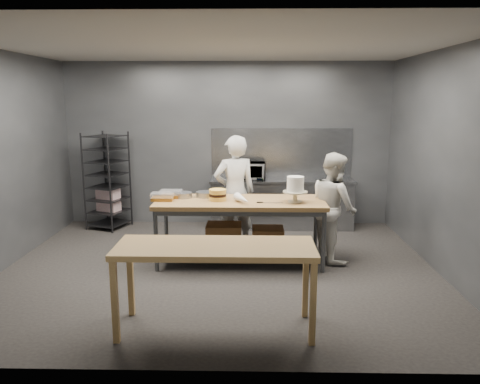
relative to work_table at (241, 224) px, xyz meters
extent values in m
plane|color=black|center=(-0.30, -0.29, -0.57)|extent=(6.00, 6.00, 0.00)
cube|color=#4C4F54|center=(-0.30, 2.21, 0.93)|extent=(6.00, 0.04, 3.00)
cube|color=brown|center=(-0.01, -0.01, 0.32)|extent=(2.40, 0.90, 0.06)
cube|color=#47494C|center=(-0.01, -0.01, -0.37)|extent=(2.25, 0.75, 0.03)
cylinder|color=#47494C|center=(-1.15, -0.40, -0.14)|extent=(0.06, 0.06, 0.86)
cylinder|color=#47494C|center=(-1.15, 0.38, -0.14)|extent=(0.06, 0.06, 0.86)
cylinder|color=#47494C|center=(1.13, -0.40, -0.14)|extent=(0.06, 0.06, 0.86)
cylinder|color=#47494C|center=(1.13, 0.38, -0.14)|extent=(0.06, 0.06, 0.86)
cube|color=brown|center=(-0.25, 0.01, -0.18)|extent=(0.50, 0.40, 0.35)
cube|color=brown|center=(0.39, 0.01, -0.21)|extent=(0.45, 0.38, 0.30)
cube|color=olive|center=(-0.22, -2.02, 0.30)|extent=(2.00, 0.70, 0.06)
cube|color=olive|center=(-1.17, -2.32, -0.15)|extent=(0.06, 0.06, 0.84)
cube|color=olive|center=(-1.17, -1.72, -0.15)|extent=(0.06, 0.06, 0.84)
cube|color=olive|center=(0.73, -2.32, -0.15)|extent=(0.06, 0.06, 0.84)
cube|color=olive|center=(0.73, -1.72, -0.15)|extent=(0.06, 0.06, 0.84)
cube|color=slate|center=(0.70, 1.89, 0.31)|extent=(2.60, 0.60, 0.04)
cube|color=slate|center=(0.70, 1.89, -0.14)|extent=(2.56, 0.56, 0.86)
cube|color=slate|center=(0.70, 2.19, 0.78)|extent=(2.60, 0.02, 0.90)
cube|color=black|center=(-2.47, 1.81, 0.30)|extent=(0.79, 0.82, 1.75)
cube|color=silver|center=(-2.47, 1.81, -0.03)|extent=(0.44, 0.36, 0.45)
imported|color=silver|center=(-0.11, 0.63, 0.32)|extent=(0.75, 0.59, 1.79)
imported|color=silver|center=(1.35, 0.16, 0.22)|extent=(0.79, 0.91, 1.59)
imported|color=black|center=(0.13, 1.89, 0.48)|extent=(0.54, 0.37, 0.30)
cylinder|color=#BEB698|center=(0.75, -0.13, 0.36)|extent=(0.20, 0.20, 0.02)
cylinder|color=#BEB698|center=(0.75, -0.13, 0.43)|extent=(0.06, 0.06, 0.12)
cylinder|color=#BEB698|center=(0.75, -0.13, 0.50)|extent=(0.34, 0.34, 0.02)
cylinder|color=white|center=(0.75, -0.13, 0.61)|extent=(0.23, 0.23, 0.21)
cylinder|color=#F9CA4F|center=(-0.33, -0.02, 0.38)|extent=(0.24, 0.24, 0.06)
cylinder|color=black|center=(-0.33, -0.02, 0.43)|extent=(0.24, 0.24, 0.04)
cylinder|color=#F9CA4F|center=(-0.33, -0.02, 0.48)|extent=(0.24, 0.24, 0.06)
cylinder|color=gray|center=(-0.85, 0.16, 0.39)|extent=(0.26, 0.26, 0.07)
cylinder|color=gray|center=(-0.53, 0.22, 0.39)|extent=(0.27, 0.27, 0.07)
cone|color=white|center=(0.03, -0.21, 0.41)|extent=(0.27, 0.40, 0.12)
cube|color=slate|center=(0.44, -0.17, 0.35)|extent=(0.28, 0.02, 0.00)
cube|color=black|center=(0.26, -0.17, 0.36)|extent=(0.09, 0.02, 0.02)
cube|color=#A96D21|center=(-1.11, -0.05, 0.37)|extent=(0.30, 0.20, 0.05)
cube|color=silver|center=(-1.11, -0.05, 0.43)|extent=(0.31, 0.21, 0.06)
cube|color=#A96D21|center=(-1.02, 0.15, 0.37)|extent=(0.30, 0.20, 0.05)
cube|color=silver|center=(-1.02, 0.15, 0.43)|extent=(0.31, 0.21, 0.06)
camera|label=1|loc=(0.13, -6.49, 1.77)|focal=35.00mm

